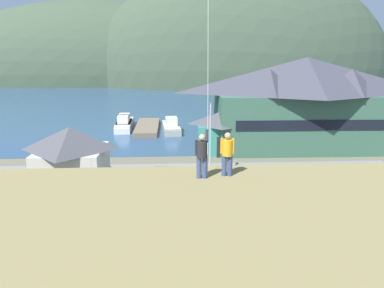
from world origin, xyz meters
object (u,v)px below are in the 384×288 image
(moored_boat_inner_slip, at_px, (124,125))
(parked_car_mid_row_near, at_px, (268,207))
(parked_car_lone_by_shed, at_px, (298,180))
(person_kite_flyer, at_px, (202,154))
(parked_car_front_row_red, at_px, (165,179))
(parked_car_back_row_right, at_px, (354,218))
(parking_light_pole, at_px, (210,136))
(moored_boat_wharfside, at_px, (125,123))
(wharf_dock, at_px, (147,127))
(parked_car_front_row_end, at_px, (158,219))
(moored_boat_outer_mooring, at_px, (171,127))
(parked_car_front_row_silver, at_px, (84,217))
(storage_shed_waterside, at_px, (222,131))
(storage_shed_near_lot, at_px, (71,157))
(person_companion, at_px, (227,153))
(harbor_lodge, at_px, (305,101))

(moored_boat_inner_slip, height_order, parked_car_mid_row_near, moored_boat_inner_slip)
(parked_car_lone_by_shed, bearing_deg, person_kite_flyer, -121.14)
(parked_car_front_row_red, bearing_deg, parked_car_back_row_right, -33.58)
(parked_car_front_row_red, relative_size, parking_light_pole, 0.65)
(moored_boat_wharfside, xyz_separation_m, parked_car_front_row_red, (6.42, -26.26, 0.34))
(wharf_dock, height_order, parked_car_front_row_end, parked_car_front_row_end)
(moored_boat_outer_mooring, distance_m, parked_car_front_row_silver, 30.65)
(storage_shed_waterside, distance_m, person_kite_flyer, 28.44)
(storage_shed_near_lot, relative_size, parked_car_front_row_silver, 1.39)
(storage_shed_near_lot, relative_size, parked_car_front_row_red, 1.37)
(moored_boat_inner_slip, xyz_separation_m, parked_car_mid_row_near, (13.47, -30.83, 0.34))
(person_kite_flyer, distance_m, person_companion, 1.03)
(harbor_lodge, xyz_separation_m, person_companion, (-13.24, -29.20, 1.97))
(parked_car_back_row_right, bearing_deg, moored_boat_outer_mooring, 110.52)
(wharf_dock, distance_m, moored_boat_outer_mooring, 3.89)
(wharf_dock, relative_size, parked_car_front_row_end, 2.69)
(parked_car_mid_row_near, distance_m, parked_car_front_row_red, 9.32)
(harbor_lodge, relative_size, moored_boat_inner_slip, 3.19)
(parked_car_mid_row_near, bearing_deg, parked_car_front_row_silver, -175.38)
(harbor_lodge, relative_size, parked_car_front_row_silver, 5.07)
(parked_car_front_row_silver, height_order, person_kite_flyer, person_kite_flyer)
(harbor_lodge, bearing_deg, wharf_dock, 149.41)
(parked_car_front_row_silver, bearing_deg, person_kite_flyer, -52.19)
(person_companion, bearing_deg, parked_car_front_row_silver, 132.42)
(storage_shed_near_lot, xyz_separation_m, parked_car_front_row_end, (7.47, -8.81, -1.67))
(parking_light_pole, bearing_deg, moored_boat_inner_slip, 115.50)
(storage_shed_near_lot, relative_size, parked_car_front_row_end, 1.41)
(parked_car_front_row_end, height_order, person_companion, person_companion)
(storage_shed_waterside, bearing_deg, moored_boat_wharfside, 130.97)
(parked_car_front_row_silver, xyz_separation_m, parked_car_front_row_red, (5.04, 7.06, 0.00))
(moored_boat_wharfside, height_order, parked_car_front_row_red, moored_boat_wharfside)
(moored_boat_inner_slip, relative_size, person_kite_flyer, 3.67)
(parked_car_lone_by_shed, bearing_deg, wharf_dock, 118.32)
(parking_light_pole, bearing_deg, wharf_dock, 107.73)
(harbor_lodge, height_order, parked_car_front_row_silver, harbor_lodge)
(moored_boat_inner_slip, height_order, parked_car_front_row_silver, moored_boat_inner_slip)
(parked_car_front_row_silver, height_order, person_companion, person_companion)
(wharf_dock, distance_m, parking_light_pole, 23.26)
(parked_car_lone_by_shed, distance_m, parking_light_pole, 8.37)
(person_kite_flyer, bearing_deg, parked_car_front_row_red, 96.43)
(parked_car_lone_by_shed, bearing_deg, parked_car_back_row_right, -79.90)
(storage_shed_waterside, xyz_separation_m, moored_boat_wharfside, (-12.57, 14.48, -1.74))
(parked_car_front_row_red, bearing_deg, parked_car_front_row_silver, -125.51)
(parked_car_lone_by_shed, bearing_deg, person_companion, -118.59)
(moored_boat_outer_mooring, height_order, parked_car_front_row_end, moored_boat_outer_mooring)
(storage_shed_near_lot, height_order, parked_car_front_row_end, storage_shed_near_lot)
(moored_boat_wharfside, height_order, parked_car_back_row_right, moored_boat_wharfside)
(wharf_dock, bearing_deg, moored_boat_wharfside, 157.28)
(person_kite_flyer, relative_size, person_companion, 1.07)
(moored_boat_outer_mooring, distance_m, parking_light_pole, 20.72)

